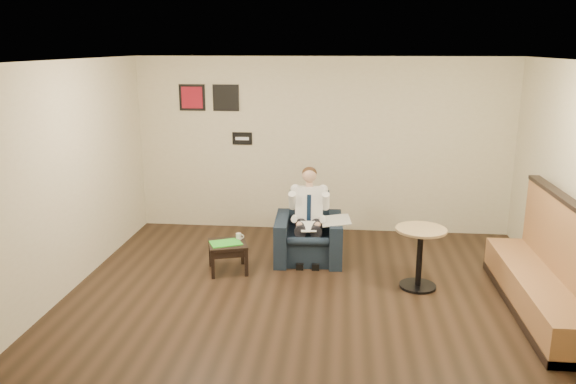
# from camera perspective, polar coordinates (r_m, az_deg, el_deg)

# --- Properties ---
(ground) EXTENTS (6.00, 6.00, 0.00)m
(ground) POSITION_cam_1_polar(r_m,az_deg,el_deg) (6.60, 2.26, -11.98)
(ground) COLOR black
(ground) RESTS_ON ground
(wall_back) EXTENTS (6.00, 0.02, 2.80)m
(wall_back) POSITION_cam_1_polar(r_m,az_deg,el_deg) (9.03, 3.53, 4.71)
(wall_back) COLOR beige
(wall_back) RESTS_ON ground
(wall_front) EXTENTS (6.00, 0.02, 2.80)m
(wall_front) POSITION_cam_1_polar(r_m,az_deg,el_deg) (3.31, -0.78, -13.57)
(wall_front) COLOR beige
(wall_front) RESTS_ON ground
(wall_left) EXTENTS (0.02, 6.00, 2.80)m
(wall_left) POSITION_cam_1_polar(r_m,az_deg,el_deg) (6.95, -23.14, 0.49)
(wall_left) COLOR beige
(wall_left) RESTS_ON ground
(ceiling) EXTENTS (6.00, 6.00, 0.02)m
(ceiling) POSITION_cam_1_polar(r_m,az_deg,el_deg) (5.90, 2.54, 13.09)
(ceiling) COLOR white
(ceiling) RESTS_ON wall_back
(seating_sign) EXTENTS (0.32, 0.02, 0.20)m
(seating_sign) POSITION_cam_1_polar(r_m,az_deg,el_deg) (9.14, -4.67, 5.44)
(seating_sign) COLOR black
(seating_sign) RESTS_ON wall_back
(art_print_left) EXTENTS (0.42, 0.03, 0.42)m
(art_print_left) POSITION_cam_1_polar(r_m,az_deg,el_deg) (9.24, -9.71, 9.45)
(art_print_left) COLOR maroon
(art_print_left) RESTS_ON wall_back
(art_print_right) EXTENTS (0.42, 0.03, 0.42)m
(art_print_right) POSITION_cam_1_polar(r_m,az_deg,el_deg) (9.11, -6.33, 9.49)
(art_print_right) COLOR black
(art_print_right) RESTS_ON wall_back
(armchair) EXTENTS (0.97, 0.97, 0.90)m
(armchair) POSITION_cam_1_polar(r_m,az_deg,el_deg) (7.95, 2.11, -3.74)
(armchair) COLOR black
(armchair) RESTS_ON ground
(seated_man) EXTENTS (0.63, 0.91, 1.24)m
(seated_man) POSITION_cam_1_polar(r_m,az_deg,el_deg) (7.78, 2.10, -2.85)
(seated_man) COLOR white
(seated_man) RESTS_ON armchair
(lap_papers) EXTENTS (0.24, 0.32, 0.01)m
(lap_papers) POSITION_cam_1_polar(r_m,az_deg,el_deg) (7.71, 2.08, -3.52)
(lap_papers) COLOR white
(lap_papers) RESTS_ON seated_man
(newspaper) EXTENTS (0.44, 0.53, 0.01)m
(newspaper) POSITION_cam_1_polar(r_m,az_deg,el_deg) (7.81, 4.88, -2.87)
(newspaper) COLOR silver
(newspaper) RESTS_ON armchair
(side_table) EXTENTS (0.62, 0.62, 0.40)m
(side_table) POSITION_cam_1_polar(r_m,az_deg,el_deg) (7.64, -6.12, -6.57)
(side_table) COLOR black
(side_table) RESTS_ON ground
(green_folder) EXTENTS (0.49, 0.43, 0.01)m
(green_folder) POSITION_cam_1_polar(r_m,az_deg,el_deg) (7.55, -6.35, -5.17)
(green_folder) COLOR green
(green_folder) RESTS_ON side_table
(coffee_mug) EXTENTS (0.09, 0.09, 0.09)m
(coffee_mug) POSITION_cam_1_polar(r_m,az_deg,el_deg) (7.67, -5.04, -4.51)
(coffee_mug) COLOR white
(coffee_mug) RESTS_ON side_table
(smartphone) EXTENTS (0.13, 0.08, 0.01)m
(smartphone) POSITION_cam_1_polar(r_m,az_deg,el_deg) (7.71, -5.93, -4.75)
(smartphone) COLOR black
(smartphone) RESTS_ON side_table
(banquette) EXTENTS (0.60, 2.53, 1.30)m
(banquette) POSITION_cam_1_polar(r_m,az_deg,el_deg) (6.96, 24.41, -6.12)
(banquette) COLOR #98653B
(banquette) RESTS_ON ground
(cafe_table) EXTENTS (0.78, 0.78, 0.78)m
(cafe_table) POSITION_cam_1_polar(r_m,az_deg,el_deg) (7.23, 13.20, -6.56)
(cafe_table) COLOR #A28258
(cafe_table) RESTS_ON ground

